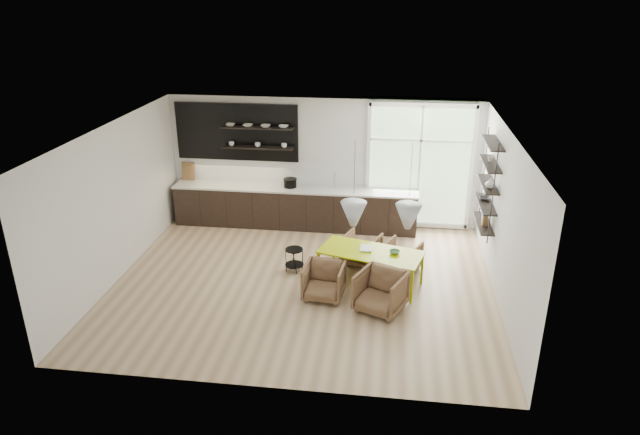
{
  "coord_description": "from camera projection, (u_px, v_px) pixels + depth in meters",
  "views": [
    {
      "loc": [
        1.53,
        -9.27,
        5.21
      ],
      "look_at": [
        0.24,
        0.6,
        1.1
      ],
      "focal_mm": 32.0,
      "sensor_mm": 36.0,
      "label": 1
    }
  ],
  "objects": [
    {
      "name": "room",
      "position": [
        340.0,
        191.0,
        11.05
      ],
      "size": [
        7.02,
        6.01,
        2.91
      ],
      "color": "tan",
      "rests_on": "ground"
    },
    {
      "name": "right_shelving",
      "position": [
        488.0,
        187.0,
        10.72
      ],
      "size": [
        0.26,
        1.22,
        1.9
      ],
      "color": "black",
      "rests_on": "ground"
    },
    {
      "name": "kitchen_run",
      "position": [
        291.0,
        201.0,
        12.99
      ],
      "size": [
        5.54,
        0.69,
        2.75
      ],
      "color": "black",
      "rests_on": "ground"
    },
    {
      "name": "armchair_back_left",
      "position": [
        361.0,
        249.0,
        11.33
      ],
      "size": [
        0.85,
        0.87,
        0.62
      ],
      "primitive_type": "imported",
      "rotation": [
        0.0,
        0.0,
        2.8
      ],
      "color": "brown",
      "rests_on": "ground"
    },
    {
      "name": "armchair_front_left",
      "position": [
        324.0,
        281.0,
        10.08
      ],
      "size": [
        0.75,
        0.77,
        0.64
      ],
      "primitive_type": "imported",
      "rotation": [
        0.0,
        0.0,
        -0.09
      ],
      "color": "brown",
      "rests_on": "ground"
    },
    {
      "name": "dining_table",
      "position": [
        371.0,
        254.0,
        10.4
      ],
      "size": [
        2.0,
        1.3,
        0.67
      ],
      "rotation": [
        0.0,
        0.0,
        -0.28
      ],
      "color": "#A8BD03",
      "rests_on": "ground"
    },
    {
      "name": "armchair_front_right",
      "position": [
        381.0,
        292.0,
        9.68
      ],
      "size": [
        1.0,
        1.01,
        0.71
      ],
      "primitive_type": "imported",
      "rotation": [
        0.0,
        0.0,
        -0.41
      ],
      "color": "brown",
      "rests_on": "ground"
    },
    {
      "name": "table_book",
      "position": [
        360.0,
        248.0,
        10.5
      ],
      "size": [
        0.23,
        0.3,
        0.03
      ],
      "primitive_type": "imported",
      "rotation": [
        0.0,
        0.0,
        -0.01
      ],
      "color": "white",
      "rests_on": "dining_table"
    },
    {
      "name": "armchair_back_right",
      "position": [
        402.0,
        256.0,
        11.05
      ],
      "size": [
        0.84,
        0.85,
        0.59
      ],
      "primitive_type": "imported",
      "rotation": [
        0.0,
        0.0,
        2.72
      ],
      "color": "brown",
      "rests_on": "ground"
    },
    {
      "name": "wire_stool",
      "position": [
        294.0,
        257.0,
        11.03
      ],
      "size": [
        0.37,
        0.37,
        0.46
      ],
      "rotation": [
        0.0,
        0.0,
        0.25
      ],
      "color": "black",
      "rests_on": "ground"
    },
    {
      "name": "table_bowl",
      "position": [
        395.0,
        252.0,
        10.3
      ],
      "size": [
        0.26,
        0.26,
        0.06
      ],
      "primitive_type": "imported",
      "rotation": [
        0.0,
        0.0,
        -0.62
      ],
      "color": "#568A53",
      "rests_on": "dining_table"
    }
  ]
}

